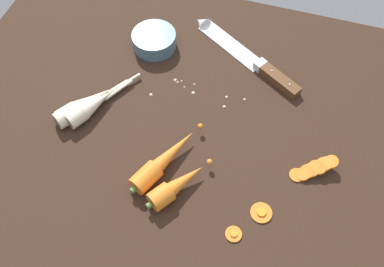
{
  "coord_description": "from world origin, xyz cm",
  "views": [
    {
      "loc": [
        14.4,
        -48.51,
        79.48
      ],
      "look_at": [
        0.0,
        -2.0,
        1.5
      ],
      "focal_mm": 39.46,
      "sensor_mm": 36.0,
      "label": 1
    }
  ],
  "objects": [
    {
      "name": "parsnip_front",
      "position": [
        -24.02,
        -2.47,
        1.98
      ],
      "size": [
        10.77,
        16.93,
        4.0
      ],
      "color": "beige",
      "rests_on": "ground_plane"
    },
    {
      "name": "carrot_slice_stack",
      "position": [
        26.9,
        -2.55,
        1.31
      ],
      "size": [
        9.31,
        7.05,
        3.83
      ],
      "color": "orange",
      "rests_on": "ground_plane"
    },
    {
      "name": "parsnip_mid_right",
      "position": [
        -25.33,
        -2.14,
        1.98
      ],
      "size": [
        14.21,
        20.13,
        4.0
      ],
      "color": "beige",
      "rests_on": "ground_plane"
    },
    {
      "name": "carrot_slice_stray_mid",
      "position": [
        14.2,
        -20.73,
        0.36
      ],
      "size": [
        3.26,
        3.26,
        0.7
      ],
      "color": "orange",
      "rests_on": "ground_plane"
    },
    {
      "name": "parsnip_mid_left",
      "position": [
        -25.89,
        -2.53,
        1.98
      ],
      "size": [
        11.91,
        16.64,
        4.0
      ],
      "color": "beige",
      "rests_on": "ground_plane"
    },
    {
      "name": "prep_bowl",
      "position": [
        -17.16,
        21.33,
        2.15
      ],
      "size": [
        11.0,
        11.0,
        4.0
      ],
      "color": "slate",
      "rests_on": "ground_plane"
    },
    {
      "name": "chefs_knife",
      "position": [
        5.0,
        24.95,
        0.65
      ],
      "size": [
        31.47,
        20.8,
        4.18
      ],
      "color": "silver",
      "rests_on": "ground_plane"
    },
    {
      "name": "whole_carrot_second",
      "position": [
        0.65,
        -15.3,
        2.1
      ],
      "size": [
        10.63,
        14.11,
        4.2
      ],
      "color": "orange",
      "rests_on": "ground_plane"
    },
    {
      "name": "ground_plane",
      "position": [
        0.0,
        0.0,
        -2.0
      ],
      "size": [
        120.0,
        90.0,
        4.0
      ],
      "primitive_type": "cube",
      "color": "#332116"
    },
    {
      "name": "mince_crumbs",
      "position": [
        -3.5,
        9.78,
        0.37
      ],
      "size": [
        22.12,
        6.74,
        0.86
      ],
      "color": "beige",
      "rests_on": "ground_plane"
    },
    {
      "name": "whole_carrot",
      "position": [
        -3.69,
        -10.68,
        2.1
      ],
      "size": [
        10.92,
        20.19,
        4.2
      ],
      "color": "orange",
      "rests_on": "ground_plane"
    },
    {
      "name": "carrot_slice_stray_near",
      "position": [
        18.38,
        -14.88,
        0.36
      ],
      "size": [
        4.39,
        4.39,
        0.7
      ],
      "color": "orange",
      "rests_on": "ground_plane"
    }
  ]
}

